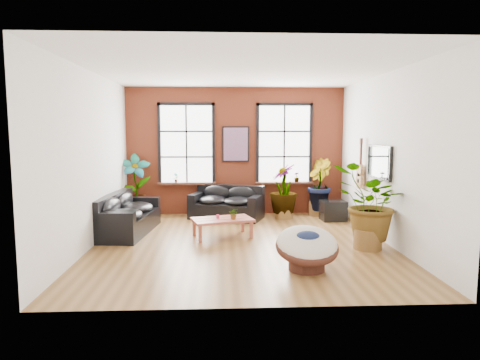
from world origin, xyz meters
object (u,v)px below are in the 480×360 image
object	(u,v)px
coffee_table	(222,221)
papasan_chair	(307,246)
sofa_back	(227,204)
sofa_left	(126,215)

from	to	relation	value
coffee_table	papasan_chair	world-z (taller)	papasan_chair
sofa_back	papasan_chair	bearing A→B (deg)	-53.42
sofa_back	papasan_chair	distance (m)	4.54
sofa_left	sofa_back	bearing A→B (deg)	-50.09
sofa_back	sofa_left	size ratio (longest dim) A/B	0.89
sofa_back	coffee_table	bearing A→B (deg)	-73.28
coffee_table	sofa_back	bearing A→B (deg)	70.43
sofa_left	papasan_chair	bearing A→B (deg)	-121.84
sofa_left	coffee_table	size ratio (longest dim) A/B	1.63
sofa_back	sofa_left	distance (m)	2.80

